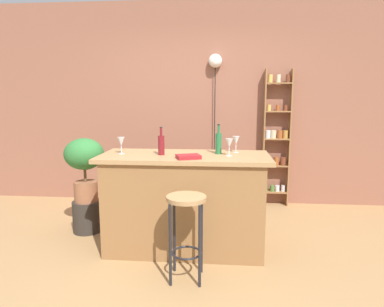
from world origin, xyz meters
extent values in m
plane|color=#A37A4C|center=(0.00, 0.00, 0.00)|extent=(12.00, 12.00, 0.00)
cube|color=#8C5642|center=(0.00, 1.95, 1.40)|extent=(6.40, 0.10, 2.80)
cube|color=olive|center=(0.00, 0.30, 0.46)|extent=(1.50, 0.64, 0.91)
cube|color=#A87F51|center=(0.00, 0.30, 0.93)|extent=(1.63, 0.70, 0.04)
cylinder|color=black|center=(-0.04, -0.40, 0.34)|extent=(0.02, 0.02, 0.68)
cylinder|color=black|center=(0.20, -0.40, 0.34)|extent=(0.02, 0.02, 0.68)
cylinder|color=black|center=(-0.04, -0.17, 0.34)|extent=(0.02, 0.02, 0.68)
cylinder|color=black|center=(0.20, -0.17, 0.34)|extent=(0.02, 0.02, 0.68)
torus|color=black|center=(0.08, -0.29, 0.23)|extent=(0.25, 0.25, 0.02)
cylinder|color=#A87F51|center=(0.08, -0.29, 0.70)|extent=(0.33, 0.33, 0.03)
cube|color=olive|center=(0.93, 1.81, 0.94)|extent=(0.02, 0.13, 1.87)
cube|color=olive|center=(1.28, 1.81, 0.94)|extent=(0.02, 0.13, 1.87)
cube|color=olive|center=(1.10, 1.81, 0.19)|extent=(0.33, 0.13, 0.02)
cylinder|color=#4C7033|center=(0.98, 1.82, 0.24)|extent=(0.06, 0.06, 0.08)
cylinder|color=#4C7033|center=(1.07, 1.81, 0.24)|extent=(0.06, 0.06, 0.08)
cylinder|color=silver|center=(1.14, 1.81, 0.24)|extent=(0.06, 0.06, 0.08)
cylinder|color=silver|center=(1.22, 1.82, 0.24)|extent=(0.06, 0.06, 0.08)
cube|color=olive|center=(1.10, 1.81, 0.56)|extent=(0.33, 0.13, 0.02)
cylinder|color=#4C7033|center=(1.00, 1.81, 0.63)|extent=(0.07, 0.07, 0.11)
cylinder|color=#994C23|center=(1.11, 1.81, 0.63)|extent=(0.07, 0.07, 0.11)
cylinder|color=brown|center=(1.20, 1.80, 0.63)|extent=(0.07, 0.07, 0.11)
cube|color=olive|center=(1.10, 1.81, 0.94)|extent=(0.33, 0.13, 0.02)
cylinder|color=silver|center=(0.98, 1.80, 1.00)|extent=(0.07, 0.07, 0.11)
cylinder|color=beige|center=(1.06, 1.81, 1.00)|extent=(0.07, 0.07, 0.11)
cylinder|color=#994C23|center=(1.14, 1.81, 1.00)|extent=(0.07, 0.07, 0.11)
cylinder|color=#AD7A38|center=(1.22, 1.81, 1.00)|extent=(0.07, 0.07, 0.11)
cube|color=olive|center=(1.10, 1.81, 1.31)|extent=(0.33, 0.13, 0.02)
cylinder|color=gold|center=(0.99, 1.82, 1.36)|extent=(0.05, 0.05, 0.08)
cylinder|color=#994C23|center=(1.11, 1.82, 1.36)|extent=(0.05, 0.05, 0.08)
cylinder|color=brown|center=(1.20, 1.80, 1.36)|extent=(0.05, 0.05, 0.08)
cube|color=olive|center=(1.10, 1.81, 1.68)|extent=(0.33, 0.13, 0.02)
cylinder|color=gold|center=(0.99, 1.80, 1.75)|extent=(0.06, 0.06, 0.10)
cylinder|color=beige|center=(1.10, 1.81, 1.75)|extent=(0.06, 0.06, 0.10)
cylinder|color=brown|center=(1.22, 1.81, 1.75)|extent=(0.06, 0.06, 0.10)
cylinder|color=#2D2823|center=(-1.15, 0.64, 0.18)|extent=(0.32, 0.32, 0.35)
cylinder|color=#935B3D|center=(-1.15, 0.64, 0.46)|extent=(0.26, 0.26, 0.23)
cylinder|color=brown|center=(-1.15, 0.64, 0.66)|extent=(0.03, 0.03, 0.16)
ellipsoid|color=#2D7033|center=(-1.15, 0.64, 0.89)|extent=(0.43, 0.39, 0.35)
cylinder|color=#236638|center=(0.32, 0.39, 1.06)|extent=(0.06, 0.06, 0.20)
cylinder|color=#236638|center=(0.32, 0.39, 1.20)|extent=(0.02, 0.02, 0.08)
cylinder|color=black|center=(0.32, 0.39, 1.24)|extent=(0.03, 0.03, 0.01)
cylinder|color=maroon|center=(-0.22, 0.27, 1.05)|extent=(0.06, 0.06, 0.19)
cylinder|color=maroon|center=(-0.22, 0.27, 1.18)|extent=(0.02, 0.02, 0.07)
cylinder|color=black|center=(-0.22, 0.27, 1.22)|extent=(0.03, 0.03, 0.01)
cylinder|color=silver|center=(0.50, 0.48, 0.96)|extent=(0.06, 0.06, 0.00)
cylinder|color=silver|center=(0.50, 0.48, 1.00)|extent=(0.01, 0.01, 0.08)
cone|color=silver|center=(0.50, 0.48, 1.08)|extent=(0.07, 0.07, 0.08)
cylinder|color=silver|center=(-0.62, 0.30, 0.96)|extent=(0.06, 0.06, 0.00)
cylinder|color=silver|center=(-0.62, 0.30, 1.00)|extent=(0.01, 0.01, 0.08)
cone|color=silver|center=(-0.62, 0.30, 1.08)|extent=(0.07, 0.07, 0.08)
cylinder|color=silver|center=(0.43, 0.28, 0.96)|extent=(0.06, 0.06, 0.00)
cylinder|color=silver|center=(0.43, 0.28, 1.00)|extent=(0.01, 0.01, 0.08)
cone|color=silver|center=(0.43, 0.28, 1.08)|extent=(0.07, 0.07, 0.08)
cube|color=maroon|center=(0.06, 0.09, 0.97)|extent=(0.25, 0.21, 0.03)
cylinder|color=black|center=(0.25, 1.84, 0.99)|extent=(0.01, 0.01, 1.99)
sphere|color=white|center=(0.25, 1.84, 1.99)|extent=(0.18, 0.18, 0.18)
camera|label=1|loc=(0.36, -2.95, 1.51)|focal=32.15mm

